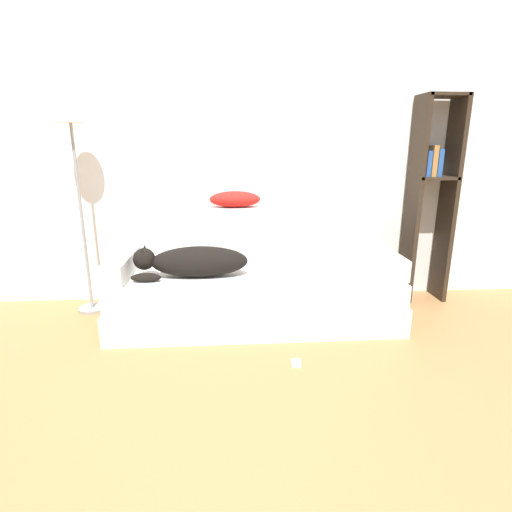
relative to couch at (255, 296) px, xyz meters
name	(u,v)px	position (x,y,z in m)	size (l,w,h in m)	color
wall_back	(221,140)	(-0.24, 0.54, 1.16)	(7.80, 0.06, 2.70)	white
couch	(255,296)	(0.00, 0.00, 0.00)	(2.11, 0.84, 0.38)	silver
couch_backrest	(252,234)	(0.00, 0.35, 0.41)	(2.07, 0.15, 0.44)	silver
couch_arm_left	(122,265)	(-0.98, -0.01, 0.27)	(0.15, 0.65, 0.15)	silver
couch_arm_right	(383,260)	(0.98, -0.01, 0.27)	(0.15, 0.65, 0.15)	silver
dog	(193,262)	(-0.46, -0.08, 0.31)	(0.82, 0.25, 0.23)	black
laptop	(282,274)	(0.19, -0.10, 0.20)	(0.35, 0.22, 0.02)	silver
throw_pillow	(235,199)	(-0.14, 0.36, 0.70)	(0.41, 0.19, 0.13)	red
bookshelf	(431,191)	(1.49, 0.36, 0.75)	(0.34, 0.26, 1.69)	#2D2319
floor_lamp	(72,135)	(-1.32, 0.27, 1.18)	(0.24, 0.24, 1.65)	gray
power_adapter	(296,363)	(0.20, -0.70, -0.17)	(0.06, 0.06, 0.03)	white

